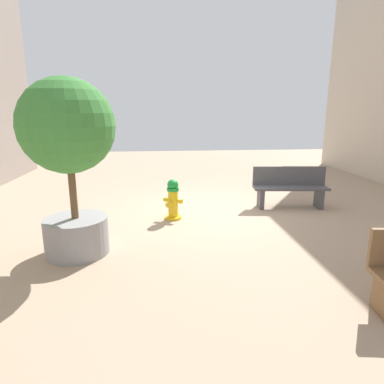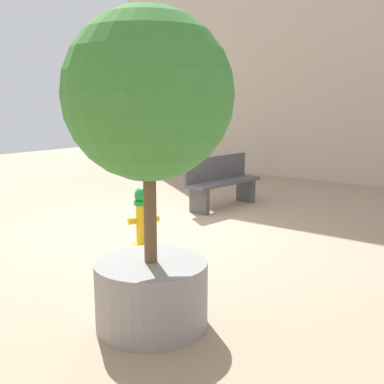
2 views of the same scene
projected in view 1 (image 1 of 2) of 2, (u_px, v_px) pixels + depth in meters
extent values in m
plane|color=tan|center=(208.00, 211.00, 7.44)|extent=(23.40, 23.40, 0.00)
cylinder|color=gold|center=(173.00, 217.00, 6.90)|extent=(0.35, 0.35, 0.05)
cylinder|color=gold|center=(173.00, 204.00, 6.83)|extent=(0.20, 0.20, 0.56)
cylinder|color=#198C33|center=(173.00, 189.00, 6.76)|extent=(0.25, 0.25, 0.06)
sphere|color=#198C33|center=(173.00, 185.00, 6.73)|extent=(0.23, 0.23, 0.23)
cylinder|color=gold|center=(179.00, 201.00, 6.76)|extent=(0.16, 0.14, 0.09)
cylinder|color=gold|center=(167.00, 200.00, 6.87)|extent=(0.16, 0.14, 0.09)
cylinder|color=gold|center=(170.00, 204.00, 6.68)|extent=(0.17, 0.18, 0.12)
cube|color=#4C4C51|center=(319.00, 198.00, 7.63)|extent=(0.14, 0.40, 0.45)
cube|color=#4C4C51|center=(261.00, 198.00, 7.63)|extent=(0.14, 0.40, 0.45)
cube|color=#4C4C51|center=(291.00, 188.00, 7.57)|extent=(1.74, 0.62, 0.06)
cube|color=#4C4C51|center=(289.00, 176.00, 7.69)|extent=(1.70, 0.24, 0.44)
cylinder|color=gray|center=(77.00, 236.00, 5.16)|extent=(0.98, 0.98, 0.59)
cylinder|color=brown|center=(73.00, 187.00, 4.97)|extent=(0.11, 0.11, 0.99)
sphere|color=#3D8438|center=(67.00, 126.00, 4.76)|extent=(1.40, 1.40, 1.40)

